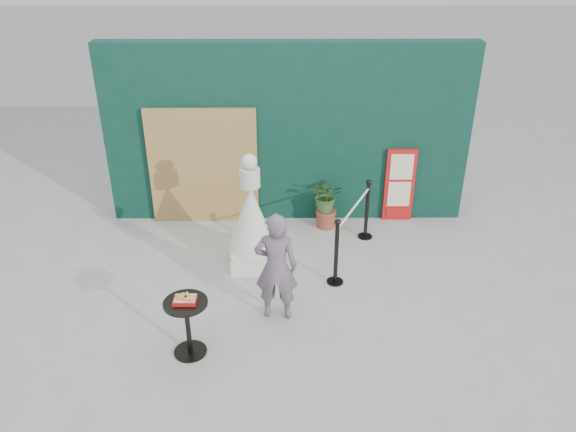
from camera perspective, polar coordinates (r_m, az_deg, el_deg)
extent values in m
plane|color=#ADAAA5|center=(7.34, 0.05, -11.38)|extent=(60.00, 60.00, 0.00)
cube|color=#0A2F24|center=(9.36, -0.07, 8.34)|extent=(6.00, 0.30, 3.00)
cube|color=tan|center=(9.45, -8.61, 4.94)|extent=(1.80, 0.08, 2.00)
imported|color=slate|center=(7.12, -1.21, -5.20)|extent=(0.57, 0.39, 1.51)
cube|color=red|center=(9.71, 11.25, 3.09)|extent=(0.50, 0.06, 1.30)
cube|color=beige|center=(9.54, 11.48, 4.91)|extent=(0.38, 0.02, 0.45)
cube|color=beige|center=(9.74, 11.20, 2.20)|extent=(0.38, 0.02, 0.45)
cube|color=red|center=(9.89, 11.02, 0.38)|extent=(0.38, 0.02, 0.18)
cube|color=white|center=(8.46, -3.62, -4.11)|extent=(0.61, 0.61, 0.33)
cone|color=white|center=(8.12, -3.75, -0.15)|extent=(0.71, 0.71, 0.99)
cylinder|color=silver|center=(7.85, -3.90, 3.90)|extent=(0.29, 0.29, 0.27)
sphere|color=silver|center=(7.75, -3.95, 5.54)|extent=(0.22, 0.22, 0.22)
cylinder|color=black|center=(7.10, -9.87, -13.39)|extent=(0.40, 0.40, 0.02)
cylinder|color=black|center=(6.87, -10.11, -11.19)|extent=(0.06, 0.06, 0.72)
cylinder|color=black|center=(6.64, -10.38, -8.68)|extent=(0.52, 0.52, 0.03)
cube|color=red|center=(6.62, -10.41, -8.41)|extent=(0.26, 0.19, 0.05)
cube|color=#EE3E1F|center=(6.60, -10.43, -8.21)|extent=(0.24, 0.17, 0.00)
cube|color=gold|center=(6.61, -10.77, -8.05)|extent=(0.15, 0.14, 0.02)
cube|color=#DF9151|center=(6.57, -10.03, -8.22)|extent=(0.13, 0.13, 0.02)
cone|color=yellow|center=(6.62, -10.21, -7.74)|extent=(0.06, 0.06, 0.06)
cylinder|color=brown|center=(9.54, 3.85, -0.36)|extent=(0.31, 0.31, 0.26)
cylinder|color=brown|center=(9.47, 3.88, 0.45)|extent=(0.35, 0.35, 0.04)
imported|color=#315524|center=(9.33, 3.94, 2.13)|extent=(0.52, 0.45, 0.57)
cylinder|color=black|center=(8.19, 4.79, -6.65)|extent=(0.24, 0.24, 0.02)
cylinder|color=black|center=(7.93, 4.92, -3.86)|extent=(0.06, 0.06, 0.96)
sphere|color=black|center=(7.67, 5.07, -0.63)|extent=(0.09, 0.09, 0.09)
cylinder|color=black|center=(9.35, 7.82, -2.06)|extent=(0.24, 0.24, 0.02)
cylinder|color=black|center=(9.12, 8.01, 0.49)|extent=(0.06, 0.06, 0.96)
sphere|color=black|center=(8.90, 8.23, 3.41)|extent=(0.09, 0.09, 0.09)
cylinder|color=white|center=(8.33, 6.73, 0.86)|extent=(0.63, 1.31, 0.03)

